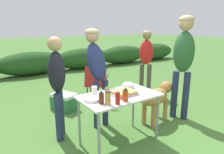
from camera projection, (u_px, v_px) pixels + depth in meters
ground_plane at (119, 143)px, 2.92m from camera, size 60.00×60.00×0.00m
shrub_hedge at (32, 63)px, 6.95m from camera, size 14.40×0.90×0.80m
folding_table at (119, 100)px, 2.76m from camera, size 1.10×0.64×0.74m
food_tray at (124, 93)px, 2.75m from camera, size 0.35×0.28×0.06m
plate_stack at (92, 99)px, 2.52m from camera, size 0.21×0.21×0.04m
mixing_bowl at (128, 85)px, 3.02m from camera, size 0.19×0.19×0.10m
paper_cup_stack at (94, 91)px, 2.69m from camera, size 0.08×0.08×0.13m
beer_bottle at (107, 93)px, 2.58m from camera, size 0.06×0.06×0.18m
spice_jar at (108, 98)px, 2.39m from camera, size 0.07×0.07×0.18m
ketchup_bottle at (118, 97)px, 2.40m from camera, size 0.06×0.06×0.20m
bbq_sauce_bottle at (101, 97)px, 2.41m from camera, size 0.06×0.06×0.17m
hot_sauce_bottle at (125, 95)px, 2.50m from camera, size 0.07×0.07×0.18m
standing_person_in_red_jacket at (96, 65)px, 3.26m from camera, size 0.32×0.46×1.63m
standing_person_in_navy_coat at (183, 55)px, 3.45m from camera, size 0.40×0.43×1.84m
standing_person_in_olive_jacket at (57, 79)px, 2.85m from camera, size 0.37×0.41×1.52m
standing_person_in_dark_puffer at (146, 55)px, 4.86m from camera, size 0.39×0.42×1.56m
dog at (157, 97)px, 3.51m from camera, size 0.99×0.42×0.67m
camp_chair_green_behind_table at (97, 81)px, 4.43m from camera, size 0.73×0.75×0.83m
cooler_box at (64, 102)px, 4.05m from camera, size 0.49×0.57×0.34m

